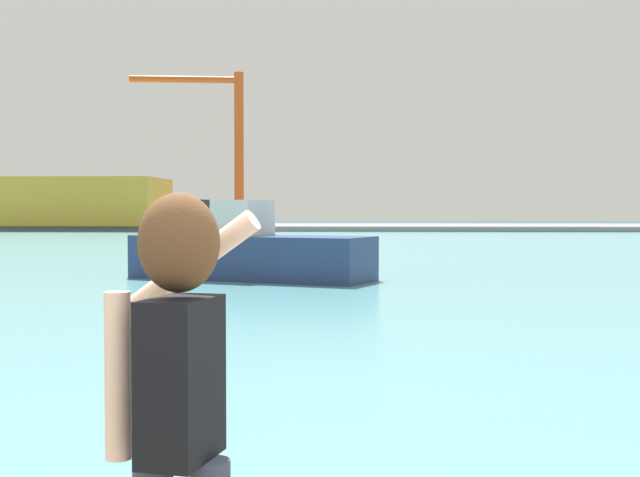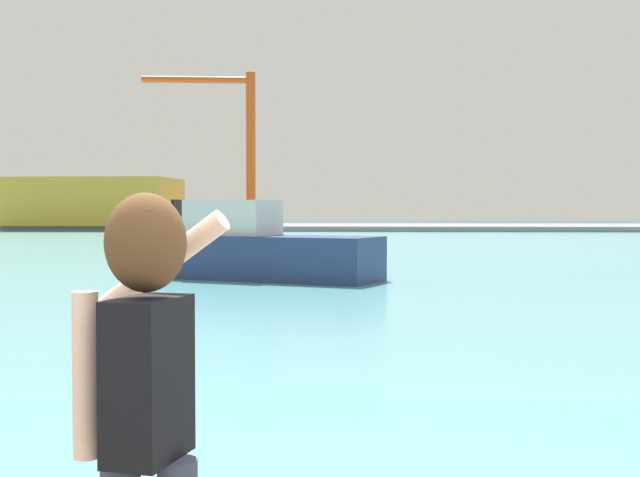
{
  "view_description": "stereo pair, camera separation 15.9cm",
  "coord_description": "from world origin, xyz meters",
  "views": [
    {
      "loc": [
        0.1,
        -2.59,
        2.25
      ],
      "look_at": [
        -0.44,
        7.74,
        1.9
      ],
      "focal_mm": 48.07,
      "sensor_mm": 36.0,
      "label": 1
    },
    {
      "loc": [
        0.26,
        -2.58,
        2.25
      ],
      "look_at": [
        -0.44,
        7.74,
        1.9
      ],
      "focal_mm": 48.07,
      "sensor_mm": 36.0,
      "label": 2
    }
  ],
  "objects": [
    {
      "name": "ground_plane",
      "position": [
        0.0,
        50.0,
        0.0
      ],
      "size": [
        220.0,
        220.0,
        0.0
      ],
      "primitive_type": "plane",
      "color": "#334751"
    },
    {
      "name": "person_photographer",
      "position": [
        -0.54,
        0.3,
        1.64
      ],
      "size": [
        0.53,
        0.57,
        1.74
      ],
      "rotation": [
        0.0,
        0.0,
        1.36
      ],
      "color": "#2D3342",
      "rests_on": "quay_promenade"
    },
    {
      "name": "warehouse_left",
      "position": [
        -30.02,
        87.08,
        3.04
      ],
      "size": [
        17.1,
        11.16,
        5.01
      ],
      "primitive_type": "cube",
      "color": "gold",
      "rests_on": "far_shore_dock"
    },
    {
      "name": "far_shore_dock",
      "position": [
        0.0,
        92.0,
        0.27
      ],
      "size": [
        140.0,
        20.0,
        0.54
      ],
      "primitive_type": "cube",
      "color": "gray",
      "rests_on": "ground_plane"
    },
    {
      "name": "harbor_water",
      "position": [
        0.0,
        52.0,
        0.01
      ],
      "size": [
        140.0,
        100.0,
        0.02
      ],
      "primitive_type": "cube",
      "color": "#599EA8",
      "rests_on": "ground_plane"
    },
    {
      "name": "port_crane",
      "position": [
        -14.58,
        87.01,
        10.45
      ],
      "size": [
        11.8,
        2.27,
        16.1
      ],
      "color": "#D84C19",
      "rests_on": "far_shore_dock"
    },
    {
      "name": "boat_moored",
      "position": [
        -3.67,
        24.54,
        0.94
      ],
      "size": [
        8.12,
        5.07,
        2.52
      ],
      "rotation": [
        0.0,
        0.0,
        -0.37
      ],
      "color": "navy",
      "rests_on": "harbor_water"
    }
  ]
}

